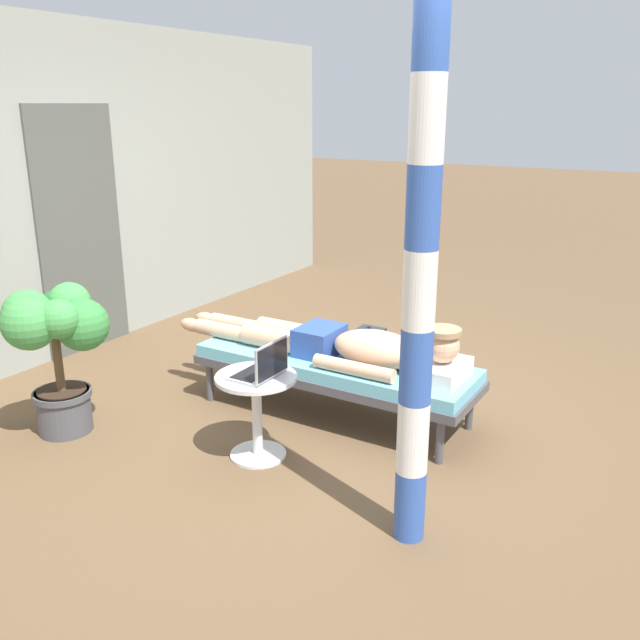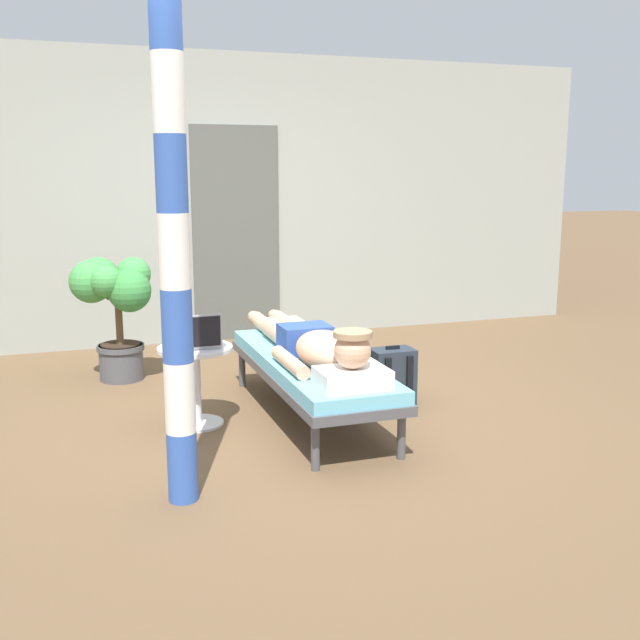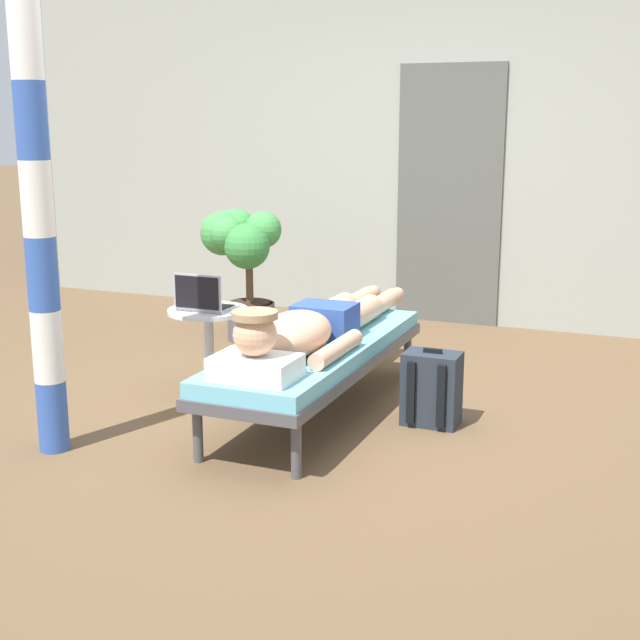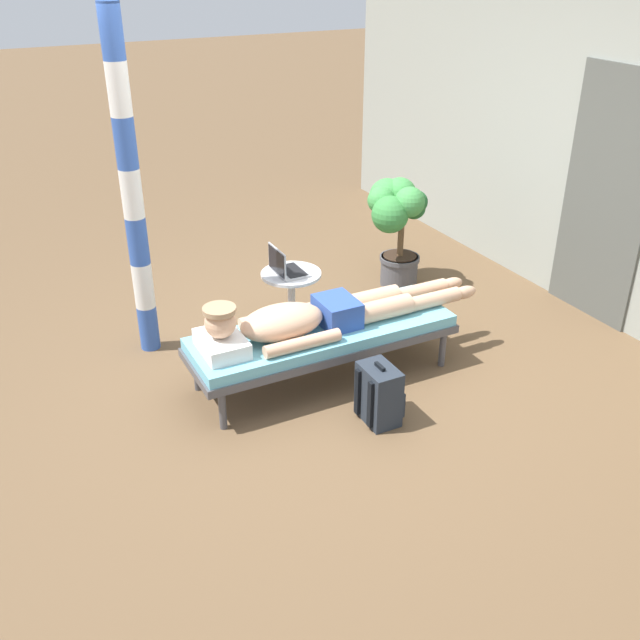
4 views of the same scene
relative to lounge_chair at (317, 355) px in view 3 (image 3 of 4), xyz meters
The scene contains 10 objects.
ground_plane 0.36m from the lounge_chair, behind, with size 40.00×40.00×0.00m, color brown.
house_wall_back 2.80m from the lounge_chair, 90.00° to the left, with size 7.60×0.20×2.70m, color #999E93.
house_door_panel 2.59m from the lounge_chair, 88.05° to the left, with size 0.84×0.03×2.04m, color #545651.
lounge_chair is the anchor object (origin of this frame).
person_reclining 0.19m from the lounge_chair, 90.00° to the right, with size 0.53×2.17×0.33m.
side_table 0.75m from the lounge_chair, behind, with size 0.48×0.48×0.52m.
laptop 0.78m from the lounge_chair, behind, with size 0.31×0.24×0.23m.
backpack 0.66m from the lounge_chair, ahead, with size 0.30×0.26×0.42m.
potted_plant 1.79m from the lounge_chair, 130.83° to the left, with size 0.62×0.59×0.97m.
porch_post 1.69m from the lounge_chair, 135.00° to the right, with size 0.15×0.15×2.52m.
Camera 3 is at (1.93, -4.32, 1.63)m, focal length 49.16 mm.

